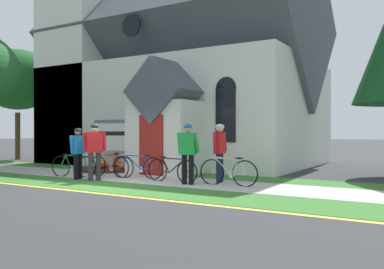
{
  "coord_description": "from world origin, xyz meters",
  "views": [
    {
      "loc": [
        8.13,
        -8.72,
        1.52
      ],
      "look_at": [
        1.51,
        2.26,
        1.42
      ],
      "focal_mm": 38.38,
      "sensor_mm": 36.0,
      "label": 1
    }
  ],
  "objects": [
    {
      "name": "yard_deciduous_tree",
      "position": [
        -11.35,
        5.34,
        4.31
      ],
      "size": [
        4.06,
        4.06,
        5.94
      ],
      "color": "#4C3823",
      "rests_on": "ground"
    },
    {
      "name": "cyclist_in_blue_jersey",
      "position": [
        2.54,
        2.15,
        1.03
      ],
      "size": [
        0.3,
        0.75,
        1.74
      ],
      "color": "#191E38",
      "rests_on": "ground"
    },
    {
      "name": "church_building",
      "position": [
        -3.14,
        7.89,
        4.55
      ],
      "size": [
        12.64,
        9.84,
        12.94
      ],
      "color": "silver",
      "rests_on": "ground"
    },
    {
      "name": "grass_verge",
      "position": [
        -2.56,
        -0.26,
        0.0
      ],
      "size": [
        32.0,
        1.8,
        0.01
      ],
      "primitive_type": "cube",
      "color": "#38722D",
      "rests_on": "ground"
    },
    {
      "name": "cyclist_in_red_jersey",
      "position": [
        2.0,
        1.21,
        1.03
      ],
      "size": [
        0.68,
        0.3,
        1.74
      ],
      "color": "black",
      "rests_on": "ground"
    },
    {
      "name": "sidewalk_slab",
      "position": [
        -2.56,
        1.68,
        0.01
      ],
      "size": [
        32.0,
        2.09,
        0.01
      ],
      "primitive_type": "cube",
      "color": "#B7B5AD",
      "rests_on": "ground"
    },
    {
      "name": "ground",
      "position": [
        0.0,
        4.0,
        0.0
      ],
      "size": [
        140.0,
        140.0,
        0.0
      ],
      "primitive_type": "plane",
      "color": "#333335"
    },
    {
      "name": "cyclist_in_green_jersey",
      "position": [
        -0.96,
        0.54,
        1.04
      ],
      "size": [
        0.5,
        0.56,
        1.75
      ],
      "color": "#2D2D33",
      "rests_on": "ground"
    },
    {
      "name": "curb_paint_stripe",
      "position": [
        -2.56,
        -1.31,
        0.0
      ],
      "size": [
        28.0,
        0.16,
        0.01
      ],
      "primitive_type": "cube",
      "color": "yellow",
      "rests_on": "ground"
    },
    {
      "name": "bicycle_silver",
      "position": [
        3.08,
        1.63,
        0.39
      ],
      "size": [
        1.74,
        0.16,
        0.82
      ],
      "color": "black",
      "rests_on": "ground"
    },
    {
      "name": "church_sign",
      "position": [
        -2.94,
        3.55,
        1.29
      ],
      "size": [
        1.79,
        0.24,
        1.98
      ],
      "color": "slate",
      "rests_on": "ground"
    },
    {
      "name": "bicycle_blue",
      "position": [
        -2.33,
        0.95,
        0.37
      ],
      "size": [
        1.67,
        0.43,
        0.79
      ],
      "color": "black",
      "rests_on": "ground"
    },
    {
      "name": "bicycle_green",
      "position": [
        -0.18,
        1.7,
        0.38
      ],
      "size": [
        1.77,
        0.33,
        0.8
      ],
      "color": "black",
      "rests_on": "ground"
    },
    {
      "name": "bicycle_orange",
      "position": [
        -1.3,
        1.57,
        0.38
      ],
      "size": [
        1.8,
        0.17,
        0.83
      ],
      "color": "black",
      "rests_on": "ground"
    },
    {
      "name": "flower_bed",
      "position": [
        -2.92,
        3.29,
        0.08
      ],
      "size": [
        2.64,
        2.64,
        0.34
      ],
      "color": "#382319",
      "rests_on": "ground"
    },
    {
      "name": "church_lawn",
      "position": [
        -2.56,
        3.49,
        0.0
      ],
      "size": [
        24.0,
        1.54,
        0.01
      ],
      "primitive_type": "cube",
      "color": "#38722D",
      "rests_on": "ground"
    },
    {
      "name": "bicycle_white",
      "position": [
        1.29,
        1.44,
        0.37
      ],
      "size": [
        1.77,
        0.08,
        0.78
      ],
      "color": "black",
      "rests_on": "ground"
    },
    {
      "name": "cyclist_in_white_jersey",
      "position": [
        -1.69,
        0.54,
        0.95
      ],
      "size": [
        0.3,
        0.7,
        1.63
      ],
      "color": "black",
      "rests_on": "ground"
    }
  ]
}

